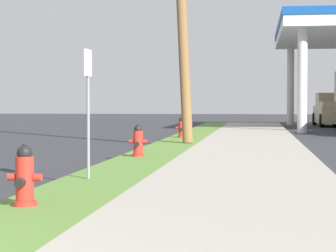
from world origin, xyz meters
The scene contains 6 objects.
fire_hydrant_nearest centered at (0.46, 4.36, 0.45)m, with size 0.42×0.38×0.74m.
fire_hydrant_second centered at (0.49, 12.01, 0.45)m, with size 0.42×0.38×0.74m.
fire_hydrant_third centered at (0.53, 20.74, 0.45)m, with size 0.42×0.37×0.74m.
utility_pole_midground centered at (0.87, 17.62, 4.55)m, with size 1.24×1.10×8.69m.
street_sign_post centered at (0.49, 7.33, 1.63)m, with size 0.05×0.36×2.12m.
truck_tan_at_far_bay centered at (7.72, 37.15, 0.91)m, with size 2.17×5.42×1.97m.
Camera 1 is at (3.25, -3.49, 1.36)m, focal length 72.42 mm.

